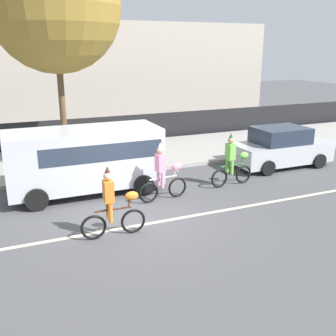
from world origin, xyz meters
The scene contains 11 objects.
ground_plane centered at (0.00, 0.00, 0.00)m, with size 80.00×80.00×0.00m, color #4C4C4F.
road_centre_line centered at (0.00, -0.50, 0.00)m, with size 36.00×0.14×0.01m, color beige.
sidewalk_curb centered at (0.00, 6.50, 0.07)m, with size 60.00×5.00×0.15m, color #9E9B93.
fence_line centered at (0.00, 9.40, 0.70)m, with size 40.00×0.08×1.40m, color black.
building_backdrop centered at (0.08, 18.00, 3.16)m, with size 28.00×8.00×6.32m, color #B2A899.
parade_cyclist_orange centered at (-0.93, -0.85, 0.84)m, with size 1.72×0.50×1.92m.
parade_cyclist_pink centered at (1.22, 1.03, 0.84)m, with size 1.72×0.50×1.92m.
parade_cyclist_lime centered at (4.00, 1.39, 0.84)m, with size 1.72×0.50×1.92m.
parked_van_silver centered at (-0.86, 2.70, 1.28)m, with size 5.00×2.22×2.18m.
parked_car_silver centered at (7.13, 2.69, 0.78)m, with size 4.10×1.92×1.64m.
street_tree_near_lamp centered at (-1.14, 5.54, 6.15)m, with size 4.77×4.77×8.39m.
Camera 1 is at (-3.27, -9.99, 4.70)m, focal length 42.00 mm.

